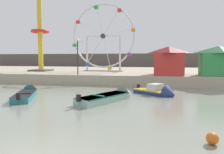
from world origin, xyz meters
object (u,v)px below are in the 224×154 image
object	(u,v)px
motorboat_navy_blue	(159,92)
drop_tower_yellow_tower	(40,33)
mooring_buoy_orange	(212,138)
promenade_lamp_near	(78,51)
carnival_booth_green_kiosk	(218,60)
motorboat_seafoam	(112,96)
ferris_wheel_white_frame	(103,38)
motorboat_teal_painted	(27,93)
carnival_booth_red_striped	(169,60)

from	to	relation	value
motorboat_navy_blue	drop_tower_yellow_tower	world-z (taller)	drop_tower_yellow_tower
drop_tower_yellow_tower	mooring_buoy_orange	distance (m)	29.27
promenade_lamp_near	carnival_booth_green_kiosk	bearing A→B (deg)	5.99
motorboat_seafoam	ferris_wheel_white_frame	distance (m)	17.38
motorboat_teal_painted	ferris_wheel_white_frame	distance (m)	16.86
motorboat_teal_painted	mooring_buoy_orange	distance (m)	14.27
mooring_buoy_orange	carnival_booth_green_kiosk	bearing A→B (deg)	74.95
motorboat_seafoam	carnival_booth_red_striped	world-z (taller)	carnival_booth_red_striped
ferris_wheel_white_frame	carnival_booth_green_kiosk	xyz separation A→B (m)	(14.36, -6.01, -3.30)
motorboat_navy_blue	carnival_booth_green_kiosk	world-z (taller)	carnival_booth_green_kiosk
motorboat_seafoam	mooring_buoy_orange	size ratio (longest dim) A/B	12.59
carnival_booth_green_kiosk	mooring_buoy_orange	xyz separation A→B (m)	(-4.56, -16.95, -2.64)
mooring_buoy_orange	drop_tower_yellow_tower	bearing A→B (deg)	131.93
motorboat_navy_blue	carnival_booth_red_striped	xyz separation A→B (m)	(1.06, 6.96, 2.62)
ferris_wheel_white_frame	carnival_booth_red_striped	xyz separation A→B (m)	(9.15, -5.85, -3.28)
motorboat_teal_painted	carnival_booth_red_striped	bearing A→B (deg)	-73.75
promenade_lamp_near	mooring_buoy_orange	world-z (taller)	promenade_lamp_near
motorboat_seafoam	mooring_buoy_orange	distance (m)	8.92
carnival_booth_green_kiosk	mooring_buoy_orange	bearing A→B (deg)	-102.72
motorboat_navy_blue	motorboat_seafoam	size ratio (longest dim) A/B	0.71
drop_tower_yellow_tower	motorboat_navy_blue	bearing A→B (deg)	-32.53
carnival_booth_green_kiosk	promenade_lamp_near	size ratio (longest dim) A/B	0.99
motorboat_seafoam	carnival_booth_green_kiosk	distance (m)	13.94
carnival_booth_green_kiosk	carnival_booth_red_striped	world-z (taller)	carnival_booth_red_striped
drop_tower_yellow_tower	ferris_wheel_white_frame	bearing A→B (deg)	10.73
motorboat_navy_blue	motorboat_teal_painted	world-z (taller)	motorboat_navy_blue
carnival_booth_green_kiosk	drop_tower_yellow_tower	bearing A→B (deg)	172.12
motorboat_navy_blue	promenade_lamp_near	xyz separation A→B (m)	(-9.21, 5.18, 3.61)
drop_tower_yellow_tower	carnival_booth_red_striped	size ratio (longest dim) A/B	3.49
motorboat_navy_blue	ferris_wheel_white_frame	size ratio (longest dim) A/B	0.40
carnival_booth_red_striped	mooring_buoy_orange	bearing A→B (deg)	-87.06
carnival_booth_green_kiosk	carnival_booth_red_striped	distance (m)	5.21
drop_tower_yellow_tower	promenade_lamp_near	xyz separation A→B (m)	(8.13, -5.88, -2.97)
ferris_wheel_white_frame	drop_tower_yellow_tower	distance (m)	9.44
ferris_wheel_white_frame	carnival_booth_green_kiosk	bearing A→B (deg)	-22.71
motorboat_navy_blue	motorboat_seafoam	xyz separation A→B (m)	(-3.43, -2.86, 0.01)
motorboat_navy_blue	ferris_wheel_white_frame	distance (m)	16.27
promenade_lamp_near	mooring_buoy_orange	size ratio (longest dim) A/B	9.44
motorboat_teal_painted	motorboat_seafoam	distance (m)	7.09
ferris_wheel_white_frame	carnival_booth_green_kiosk	size ratio (longest dim) A/B	2.41
ferris_wheel_white_frame	motorboat_seafoam	bearing A→B (deg)	-73.45
motorboat_navy_blue	carnival_booth_green_kiosk	bearing A→B (deg)	85.96
motorboat_teal_painted	carnival_booth_red_striped	size ratio (longest dim) A/B	1.46
motorboat_teal_painted	carnival_booth_green_kiosk	world-z (taller)	carnival_booth_green_kiosk
ferris_wheel_white_frame	promenade_lamp_near	world-z (taller)	ferris_wheel_white_frame
ferris_wheel_white_frame	motorboat_teal_painted	bearing A→B (deg)	-98.84
carnival_booth_red_striped	promenade_lamp_near	bearing A→B (deg)	-169.41
ferris_wheel_white_frame	mooring_buoy_orange	size ratio (longest dim) A/B	22.54
motorboat_teal_painted	motorboat_seafoam	bearing A→B (deg)	-114.45
motorboat_teal_painted	ferris_wheel_white_frame	size ratio (longest dim) A/B	0.57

